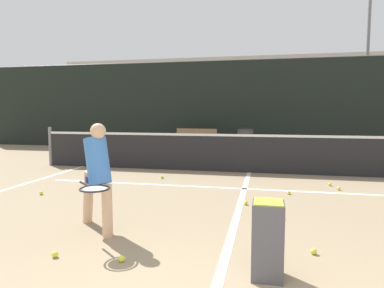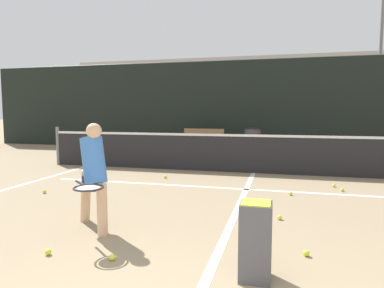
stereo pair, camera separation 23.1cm
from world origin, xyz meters
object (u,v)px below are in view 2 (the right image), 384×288
object	(u,v)px
parked_car	(340,133)
player_practicing	(93,172)
courtside_bench	(203,139)
trash_bin	(253,141)
ball_hopper	(256,239)

from	to	relation	value
parked_car	player_practicing	bearing A→B (deg)	-111.74
player_practicing	courtside_bench	xyz separation A→B (m)	(-0.51, 8.59, -0.27)
trash_bin	ball_hopper	bearing A→B (deg)	-85.30
ball_hopper	parked_car	size ratio (longest dim) A/B	0.16
courtside_bench	parked_car	world-z (taller)	parked_car
courtside_bench	parked_car	xyz separation A→B (m)	(5.30, 3.43, 0.10)
player_practicing	courtside_bench	bearing A→B (deg)	133.90
courtside_bench	parked_car	bearing A→B (deg)	36.48
parked_car	courtside_bench	bearing A→B (deg)	-147.07
player_practicing	trash_bin	world-z (taller)	player_practicing
ball_hopper	parked_car	distance (m)	13.11
courtside_bench	trash_bin	bearing A→B (deg)	-2.79
ball_hopper	parked_car	xyz separation A→B (m)	(2.70, 12.82, 0.19)
player_practicing	courtside_bench	world-z (taller)	player_practicing
parked_car	ball_hopper	bearing A→B (deg)	-101.90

